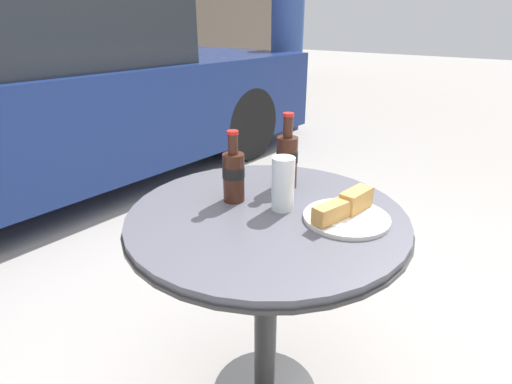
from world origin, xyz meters
TOP-DOWN VIEW (x-y plane):
  - bistro_table at (0.00, 0.00)m, footprint 0.80×0.80m
  - cola_bottle_left at (-0.00, 0.12)m, footprint 0.07×0.07m
  - cola_bottle_right at (0.19, 0.07)m, footprint 0.07×0.07m
  - drinking_glass at (0.04, -0.02)m, footprint 0.06×0.06m
  - lunch_plate_near at (0.10, -0.20)m, footprint 0.23×0.23m
  - parked_car at (0.52, 2.56)m, footprint 4.59×1.79m
  - pedestrian at (3.09, 2.10)m, footprint 0.36×0.36m

SIDE VIEW (x-z plane):
  - bistro_table at x=0.00m, z-range 0.22..0.95m
  - parked_car at x=0.52m, z-range -0.04..1.38m
  - lunch_plate_near at x=0.10m, z-range 0.71..0.79m
  - drinking_glass at x=0.04m, z-range 0.72..0.88m
  - cola_bottle_left at x=0.00m, z-range 0.71..0.92m
  - cola_bottle_right at x=0.19m, z-range 0.70..0.94m
  - pedestrian at x=3.09m, z-range 0.11..1.86m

